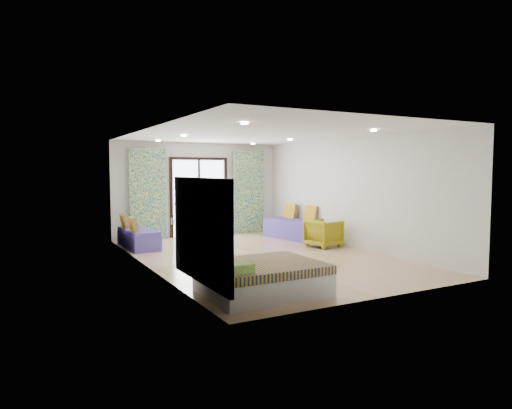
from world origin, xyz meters
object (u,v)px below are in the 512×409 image
bed (261,278)px  coffee_table (211,232)px  daybed_left (138,238)px  armchair (324,232)px  daybed_right (294,228)px

bed → coffee_table: bearing=76.8°
bed → daybed_left: bearing=97.1°
bed → armchair: armchair is taller
daybed_right → bed: bearing=-134.3°
daybed_right → coffee_table: 2.51m
daybed_left → coffee_table: (1.73, -0.50, 0.08)m
coffee_table → armchair: bearing=-33.5°
coffee_table → armchair: size_ratio=0.88×
daybed_right → coffee_table: bearing=173.5°
daybed_left → daybed_right: daybed_right is taller
coffee_table → armchair: armchair is taller
daybed_left → daybed_right: (4.23, -0.50, 0.04)m
daybed_left → daybed_right: size_ratio=0.85×
bed → daybed_right: daybed_right is taller
coffee_table → armchair: (2.37, -1.57, 0.04)m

